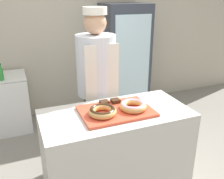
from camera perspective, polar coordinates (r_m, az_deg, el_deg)
name	(u,v)px	position (r m, az deg, el deg)	size (l,w,h in m)	color
wall_back	(64,30)	(4.06, -10.98, 13.25)	(8.00, 0.06, 2.70)	#BCB29E
display_counter	(116,155)	(2.45, 0.90, -14.72)	(1.32, 0.65, 0.90)	beige
serving_tray	(116,111)	(2.21, 0.97, -4.94)	(0.63, 0.43, 0.02)	#D84C33
donut_chocolate_glaze	(102,111)	(2.10, -2.19, -4.91)	(0.24, 0.24, 0.06)	tan
donut_light_glaze	(133,106)	(2.21, 4.84, -3.68)	(0.24, 0.24, 0.06)	tan
brownie_back_left	(104,103)	(2.30, -1.77, -3.00)	(0.08, 0.08, 0.03)	#382111
brownie_back_right	(115,101)	(2.34, 0.80, -2.58)	(0.08, 0.08, 0.03)	#382111
baker_person	(97,87)	(2.72, -3.49, 0.48)	(0.42, 0.42, 1.76)	#4C4C51
beverage_fridge	(124,60)	(4.09, 2.85, 6.81)	(0.69, 0.61, 1.74)	#333842
bottle_green_b	(1,74)	(3.56, -24.02, 3.25)	(0.06, 0.06, 0.22)	#2D8C38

